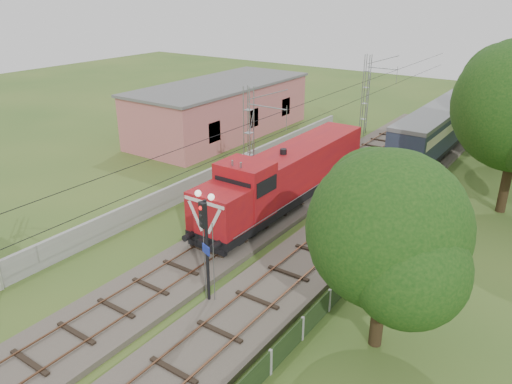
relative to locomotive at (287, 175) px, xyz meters
The scene contains 12 objects.
ground 12.40m from the locomotive, 90.00° to the right, with size 140.00×140.00×0.00m, color #355821.
track_main 5.59m from the locomotive, 90.00° to the right, with size 4.20×70.00×0.45m.
track_side 9.51m from the locomotive, 57.39° to the left, with size 4.20×80.00×0.45m.
catenary 3.44m from the locomotive, behind, with size 3.31×70.00×8.00m.
boundary_wall 6.68m from the locomotive, behind, with size 0.25×40.00×1.50m, color #9E9E99.
station_building 19.09m from the locomotive, 141.77° to the left, with size 8.40×20.40×5.22m.
fence 12.30m from the locomotive, 48.95° to the right, with size 0.12×32.00×1.20m.
locomotive is the anchor object (origin of this frame).
coach_rake 54.78m from the locomotive, 84.76° to the left, with size 3.07×91.60×3.55m.
signal_post 12.49m from the locomotive, 75.89° to the right, with size 0.58×0.47×5.45m.
tree_a 15.08m from the locomotive, 43.26° to the right, with size 6.66×6.34×8.63m.
tree_c 20.84m from the locomotive, 59.37° to the left, with size 6.78×6.46×8.79m.
Camera 1 is at (16.31, -14.96, 14.18)m, focal length 35.00 mm.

